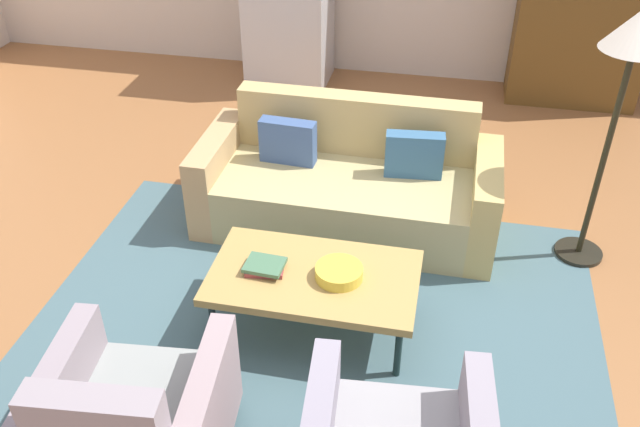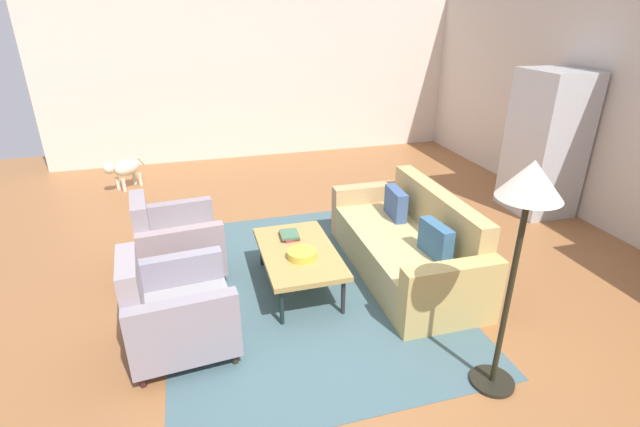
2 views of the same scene
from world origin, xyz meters
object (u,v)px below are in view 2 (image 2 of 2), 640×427
object	(u,v)px
coffee_table	(298,254)
floor_lamp	(527,203)
refrigerator	(546,143)
armchair_right	(172,313)
fruit_bowl	(302,254)
dog	(124,169)
armchair_left	(173,244)
couch	(410,246)
book_stack	(289,235)

from	to	relation	value
coffee_table	floor_lamp	bearing A→B (deg)	33.11
coffee_table	refrigerator	size ratio (longest dim) A/B	0.65
armchair_right	refrigerator	distance (m)	5.03
armchair_right	fruit_bowl	world-z (taller)	armchair_right
armchair_right	dog	xyz separation A→B (m)	(-3.99, -0.72, -0.03)
refrigerator	dog	size ratio (longest dim) A/B	3.30
armchair_left	fruit_bowl	size ratio (longest dim) A/B	3.22
coffee_table	floor_lamp	distance (m)	2.23
refrigerator	floor_lamp	world-z (taller)	refrigerator
couch	coffee_table	xyz separation A→B (m)	(-0.00, -1.19, 0.09)
refrigerator	dog	xyz separation A→B (m)	(-2.36, -5.44, -0.61)
coffee_table	dog	world-z (taller)	dog
coffee_table	refrigerator	world-z (taller)	refrigerator
floor_lamp	dog	xyz separation A→B (m)	(-5.02, -2.96, -1.13)
armchair_left	armchair_right	world-z (taller)	same
coffee_table	fruit_bowl	world-z (taller)	fruit_bowl
floor_lamp	armchair_left	bearing A→B (deg)	-134.98
armchair_right	dog	distance (m)	4.05
coffee_table	armchair_left	size ratio (longest dim) A/B	1.36
armchair_left	armchair_right	xyz separation A→B (m)	(1.20, -0.00, 0.00)
armchair_right	book_stack	xyz separation A→B (m)	(-0.89, 1.14, 0.10)
armchair_left	armchair_right	distance (m)	1.20
book_stack	refrigerator	world-z (taller)	refrigerator
armchair_left	fruit_bowl	bearing A→B (deg)	51.94
fruit_bowl	coffee_table	bearing A→B (deg)	-180.00
book_stack	floor_lamp	bearing A→B (deg)	29.66
couch	refrigerator	world-z (taller)	refrigerator
couch	floor_lamp	xyz separation A→B (m)	(1.64, -0.12, 1.16)
coffee_table	dog	size ratio (longest dim) A/B	2.14
book_stack	floor_lamp	size ratio (longest dim) A/B	0.14
coffee_table	refrigerator	xyz separation A→B (m)	(-1.02, 3.55, 0.55)
couch	coffee_table	world-z (taller)	couch
coffee_table	fruit_bowl	xyz separation A→B (m)	(0.15, 0.00, 0.07)
couch	dog	world-z (taller)	couch
fruit_bowl	floor_lamp	bearing A→B (deg)	35.60
coffee_table	armchair_right	bearing A→B (deg)	-62.55
armchair_right	refrigerator	xyz separation A→B (m)	(-1.63, 4.72, 0.58)
armchair_right	dog	size ratio (longest dim) A/B	1.57
armchair_left	refrigerator	xyz separation A→B (m)	(-0.43, 4.72, 0.58)
book_stack	fruit_bowl	bearing A→B (deg)	3.39
armchair_left	dog	distance (m)	2.88
refrigerator	coffee_table	bearing A→B (deg)	-73.99
armchair_left	book_stack	size ratio (longest dim) A/B	3.73
armchair_left	floor_lamp	world-z (taller)	floor_lamp
armchair_right	floor_lamp	bearing A→B (deg)	60.14
armchair_left	armchair_right	bearing A→B (deg)	-5.67
couch	floor_lamp	distance (m)	2.01
refrigerator	floor_lamp	size ratio (longest dim) A/B	1.08
armchair_left	refrigerator	size ratio (longest dim) A/B	0.48
book_stack	dog	world-z (taller)	dog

